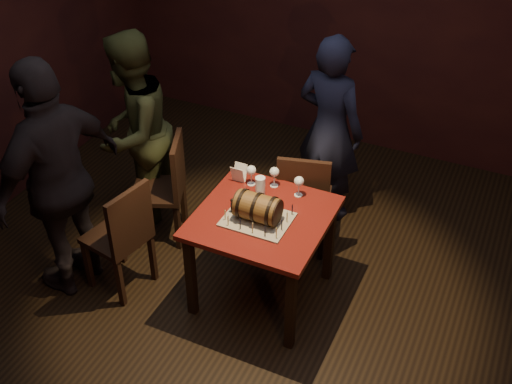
% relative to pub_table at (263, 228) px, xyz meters
% --- Properties ---
extents(room_shell, '(5.04, 5.04, 2.80)m').
position_rel_pub_table_xyz_m(room_shell, '(-0.06, -0.07, 0.76)').
color(room_shell, black).
rests_on(room_shell, ground).
extents(pub_table, '(0.90, 0.90, 0.75)m').
position_rel_pub_table_xyz_m(pub_table, '(0.00, 0.00, 0.00)').
color(pub_table, '#4C0F0C').
rests_on(pub_table, ground).
extents(cake_board, '(0.45, 0.35, 0.01)m').
position_rel_pub_table_xyz_m(cake_board, '(-0.01, -0.06, 0.12)').
color(cake_board, gray).
rests_on(cake_board, pub_table).
extents(barrel_cake, '(0.36, 0.21, 0.21)m').
position_rel_pub_table_xyz_m(barrel_cake, '(-0.01, -0.06, 0.22)').
color(barrel_cake, brown).
rests_on(barrel_cake, cake_board).
extents(birthday_candles, '(0.40, 0.30, 0.09)m').
position_rel_pub_table_xyz_m(birthday_candles, '(-0.01, -0.06, 0.16)').
color(birthday_candles, '#D7CC80').
rests_on(birthday_candles, cake_board).
extents(wine_glass_left, '(0.07, 0.07, 0.16)m').
position_rel_pub_table_xyz_m(wine_glass_left, '(-0.23, 0.30, 0.23)').
color(wine_glass_left, silver).
rests_on(wine_glass_left, pub_table).
extents(wine_glass_mid, '(0.07, 0.07, 0.16)m').
position_rel_pub_table_xyz_m(wine_glass_mid, '(-0.07, 0.35, 0.23)').
color(wine_glass_mid, silver).
rests_on(wine_glass_mid, pub_table).
extents(wine_glass_right, '(0.07, 0.07, 0.16)m').
position_rel_pub_table_xyz_m(wine_glass_right, '(0.14, 0.32, 0.23)').
color(wine_glass_right, silver).
rests_on(wine_glass_right, pub_table).
extents(pint_of_ale, '(0.07, 0.07, 0.15)m').
position_rel_pub_table_xyz_m(pint_of_ale, '(-0.11, 0.21, 0.18)').
color(pint_of_ale, silver).
rests_on(pint_of_ale, pub_table).
extents(menu_card, '(0.10, 0.05, 0.13)m').
position_rel_pub_table_xyz_m(menu_card, '(-0.33, 0.30, 0.17)').
color(menu_card, white).
rests_on(menu_card, pub_table).
extents(chair_back, '(0.49, 0.49, 0.93)m').
position_rel_pub_table_xyz_m(chair_back, '(0.08, 0.60, -0.12)').
color(chair_back, black).
rests_on(chair_back, ground).
extents(chair_left_rear, '(0.52, 0.52, 0.93)m').
position_rel_pub_table_xyz_m(chair_left_rear, '(-0.98, 0.31, -0.12)').
color(chair_left_rear, black).
rests_on(chair_left_rear, ground).
extents(chair_left_front, '(0.47, 0.47, 0.93)m').
position_rel_pub_table_xyz_m(chair_left_front, '(-0.94, -0.35, -0.12)').
color(chair_left_front, black).
rests_on(chair_left_front, ground).
extents(person_back, '(0.66, 0.51, 1.63)m').
position_rel_pub_table_xyz_m(person_back, '(0.06, 1.19, 0.18)').
color(person_back, black).
rests_on(person_back, ground).
extents(person_left_rear, '(0.70, 0.86, 1.67)m').
position_rel_pub_table_xyz_m(person_left_rear, '(-1.36, 0.46, 0.19)').
color(person_left_rear, '#3C4120').
rests_on(person_left_rear, ground).
extents(person_left_front, '(0.61, 1.14, 1.84)m').
position_rel_pub_table_xyz_m(person_left_front, '(-1.36, -0.44, 0.28)').
color(person_left_front, black).
rests_on(person_left_front, ground).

